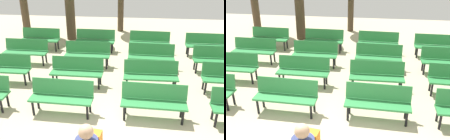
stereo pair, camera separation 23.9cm
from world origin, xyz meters
The scene contains 13 objects.
bench_r0_c1 centered at (-1.12, 1.55, 0.50)m, with size 1.61×0.53×0.87m.
bench_r0_c2 centered at (1.18, 1.56, 0.50)m, with size 1.62×0.53×0.87m.
bench_r1_c0 centered at (-3.38, 3.09, 0.50)m, with size 1.60×0.49×0.87m.
bench_r1_c1 centered at (-1.07, 3.08, 0.50)m, with size 1.60×0.50×0.87m.
bench_r1_c2 centered at (1.16, 3.02, 0.50)m, with size 1.61×0.50×0.87m.
bench_r2_c0 centered at (-3.33, 4.60, 0.50)m, with size 1.61×0.51×0.87m.
bench_r2_c1 centered at (-1.03, 4.55, 0.50)m, with size 1.60×0.49×0.87m.
bench_r2_c2 centered at (1.22, 4.55, 0.50)m, with size 1.61×0.53×0.87m.
bench_r2_c3 centered at (3.45, 4.50, 0.50)m, with size 1.60×0.49×0.87m.
bench_r3_c0 centered at (-3.30, 6.07, 0.50)m, with size 1.61×0.52×0.87m.
bench_r3_c1 centered at (-1.00, 6.11, 0.50)m, with size 1.61×0.50×0.87m.
bench_r3_c2 centered at (1.22, 6.07, 0.50)m, with size 1.62×0.54×0.87m.
bench_r3_c3 centered at (3.42, 5.98, 0.50)m, with size 1.61×0.51×0.87m.
Camera 2 is at (0.95, -3.93, 3.84)m, focal length 41.57 mm.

